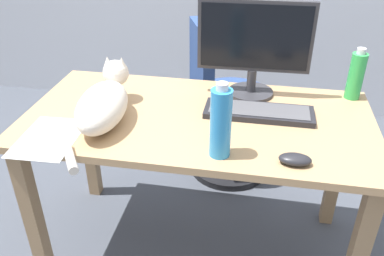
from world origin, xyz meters
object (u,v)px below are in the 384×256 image
object	(u,v)px
computer_mouse	(295,159)
monitor	(254,45)
spray_bottle	(221,123)
cat	(104,103)
water_bottle	(356,75)
office_chair	(224,113)
keyboard	(259,112)

from	to	relation	value
computer_mouse	monitor	bearing A→B (deg)	109.09
computer_mouse	spray_bottle	distance (m)	0.28
monitor	spray_bottle	bearing A→B (deg)	-98.83
monitor	spray_bottle	world-z (taller)	monitor
cat	computer_mouse	size ratio (longest dim) A/B	5.58
cat	water_bottle	size ratio (longest dim) A/B	2.71
office_chair	cat	distance (m)	0.95
office_chair	keyboard	bearing A→B (deg)	-71.65
cat	water_bottle	xyz separation A→B (m)	(0.99, 0.39, 0.02)
keyboard	cat	bearing A→B (deg)	-165.07
keyboard	monitor	bearing A→B (deg)	103.04
computer_mouse	spray_bottle	xyz separation A→B (m)	(-0.26, 0.01, 0.11)
monitor	computer_mouse	xyz separation A→B (m)	(0.18, -0.51, -0.21)
spray_bottle	monitor	bearing A→B (deg)	81.17
monitor	water_bottle	xyz separation A→B (m)	(0.44, 0.04, -0.12)
office_chair	spray_bottle	size ratio (longest dim) A/B	3.42
spray_bottle	office_chair	bearing A→B (deg)	94.83
cat	spray_bottle	xyz separation A→B (m)	(0.47, -0.15, 0.05)
cat	water_bottle	bearing A→B (deg)	21.65
water_bottle	spray_bottle	bearing A→B (deg)	-133.52
office_chair	monitor	size ratio (longest dim) A/B	1.92
office_chair	monitor	distance (m)	0.71
water_bottle	spray_bottle	world-z (taller)	spray_bottle
keyboard	computer_mouse	bearing A→B (deg)	-67.51
keyboard	water_bottle	bearing A→B (deg)	30.65
water_bottle	monitor	bearing A→B (deg)	-174.32
water_bottle	keyboard	bearing A→B (deg)	-149.35
keyboard	water_bottle	world-z (taller)	water_bottle
keyboard	cat	distance (m)	0.62
keyboard	computer_mouse	distance (m)	0.35
monitor	cat	bearing A→B (deg)	-147.61
office_chair	computer_mouse	bearing A→B (deg)	-70.18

